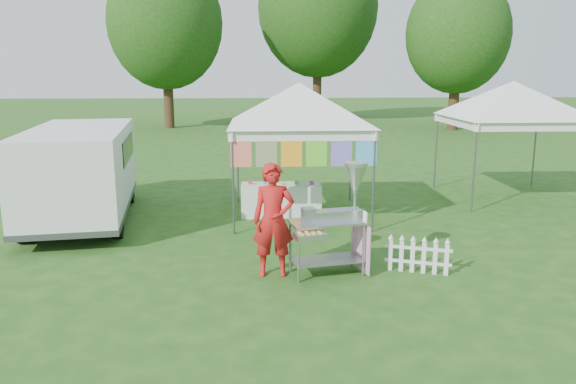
{
  "coord_description": "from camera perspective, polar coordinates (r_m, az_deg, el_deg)",
  "views": [
    {
      "loc": [
        -0.92,
        -8.95,
        3.26
      ],
      "look_at": [
        -0.38,
        0.98,
        1.1
      ],
      "focal_mm": 35.0,
      "sensor_mm": 36.0,
      "label": 1
    }
  ],
  "objects": [
    {
      "name": "tree_mid",
      "position": [
        37.36,
        3.06,
        18.18
      ],
      "size": [
        7.6,
        7.6,
        11.52
      ],
      "color": "#382614",
      "rests_on": "ground"
    },
    {
      "name": "picket_fence",
      "position": [
        9.47,
        13.08,
        -6.37
      ],
      "size": [
        1.03,
        0.37,
        0.56
      ],
      "rotation": [
        0.0,
        0.0,
        -0.33
      ],
      "color": "silver",
      "rests_on": "ground"
    },
    {
      "name": "canopy_right",
      "position": [
        15.36,
        21.96,
        10.38
      ],
      "size": [
        4.24,
        4.24,
        3.45
      ],
      "color": "#59595E",
      "rests_on": "ground"
    },
    {
      "name": "display_table",
      "position": [
        12.84,
        -0.73,
        -0.79
      ],
      "size": [
        1.8,
        0.7,
        0.72
      ],
      "primitive_type": "cube",
      "color": "white",
      "rests_on": "ground"
    },
    {
      "name": "tree_left",
      "position": [
        33.44,
        -12.37,
        16.39
      ],
      "size": [
        6.4,
        6.4,
        9.53
      ],
      "color": "#382614",
      "rests_on": "ground"
    },
    {
      "name": "ground",
      "position": [
        9.57,
        2.61,
        -7.68
      ],
      "size": [
        120.0,
        120.0,
        0.0
      ],
      "primitive_type": "plane",
      "color": "#204B15",
      "rests_on": "ground"
    },
    {
      "name": "vendor",
      "position": [
        8.96,
        -1.49,
        -2.88
      ],
      "size": [
        0.67,
        0.44,
        1.84
      ],
      "primitive_type": "imported",
      "rotation": [
        0.0,
        0.0,
        0.0
      ],
      "color": "red",
      "rests_on": "ground"
    },
    {
      "name": "cargo_van",
      "position": [
        13.2,
        -20.22,
        2.08
      ],
      "size": [
        2.64,
        5.14,
        2.04
      ],
      "rotation": [
        0.0,
        0.0,
        0.14
      ],
      "color": "silver",
      "rests_on": "ground"
    },
    {
      "name": "canopy_main",
      "position": [
        12.48,
        1.13,
        11.0
      ],
      "size": [
        4.24,
        4.24,
        3.45
      ],
      "color": "#59595E",
      "rests_on": "ground"
    },
    {
      "name": "tree_right",
      "position": [
        32.88,
        16.88,
        15.09
      ],
      "size": [
        5.6,
        5.6,
        8.42
      ],
      "color": "#382614",
      "rests_on": "ground"
    },
    {
      "name": "donut_cart",
      "position": [
        9.03,
        5.16,
        -1.84
      ],
      "size": [
        1.33,
        1.12,
        1.82
      ],
      "rotation": [
        0.0,
        0.0,
        0.2
      ],
      "color": "gray",
      "rests_on": "ground"
    }
  ]
}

